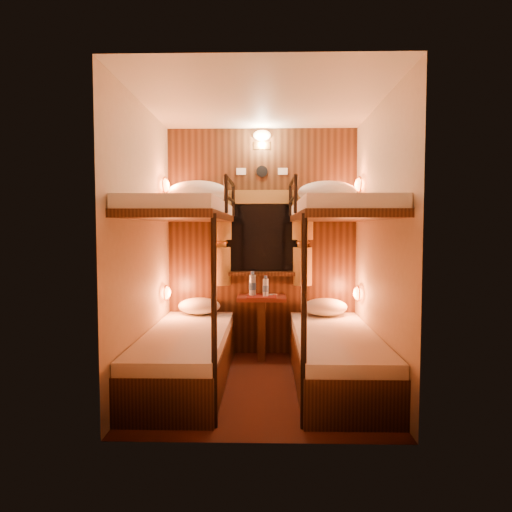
{
  "coord_description": "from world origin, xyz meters",
  "views": [
    {
      "loc": [
        0.05,
        -3.84,
        1.35
      ],
      "look_at": [
        -0.04,
        0.15,
        1.11
      ],
      "focal_mm": 32.0,
      "sensor_mm": 36.0,
      "label": 1
    }
  ],
  "objects_px": {
    "table": "(262,318)",
    "bottle_right": "(266,287)",
    "bunk_left": "(186,319)",
    "bottle_left": "(252,285)",
    "bunk_right": "(336,320)"
  },
  "relations": [
    {
      "from": "bunk_right",
      "to": "bottle_left",
      "type": "xyz_separation_m",
      "value": [
        -0.74,
        0.81,
        0.2
      ]
    },
    {
      "from": "bottle_left",
      "to": "table",
      "type": "bearing_deg",
      "value": -14.39
    },
    {
      "from": "bunk_left",
      "to": "bunk_right",
      "type": "xyz_separation_m",
      "value": [
        1.3,
        0.0,
        0.0
      ]
    },
    {
      "from": "bunk_left",
      "to": "bottle_right",
      "type": "height_order",
      "value": "bunk_left"
    },
    {
      "from": "bunk_left",
      "to": "bottle_left",
      "type": "distance_m",
      "value": 1.0
    },
    {
      "from": "bunk_right",
      "to": "table",
      "type": "bearing_deg",
      "value": 129.67
    },
    {
      "from": "bunk_left",
      "to": "table",
      "type": "bearing_deg",
      "value": 50.33
    },
    {
      "from": "bunk_left",
      "to": "bottle_left",
      "type": "height_order",
      "value": "bunk_left"
    },
    {
      "from": "bottle_right",
      "to": "bottle_left",
      "type": "bearing_deg",
      "value": 155.97
    },
    {
      "from": "table",
      "to": "bottle_right",
      "type": "xyz_separation_m",
      "value": [
        0.04,
        -0.04,
        0.33
      ]
    },
    {
      "from": "bunk_left",
      "to": "bunk_right",
      "type": "height_order",
      "value": "same"
    },
    {
      "from": "table",
      "to": "bunk_left",
      "type": "bearing_deg",
      "value": -129.67
    },
    {
      "from": "bunk_left",
      "to": "bunk_right",
      "type": "bearing_deg",
      "value": 0.0
    },
    {
      "from": "bunk_right",
      "to": "bunk_left",
      "type": "bearing_deg",
      "value": 180.0
    },
    {
      "from": "bottle_left",
      "to": "bunk_right",
      "type": "bearing_deg",
      "value": -47.27
    }
  ]
}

